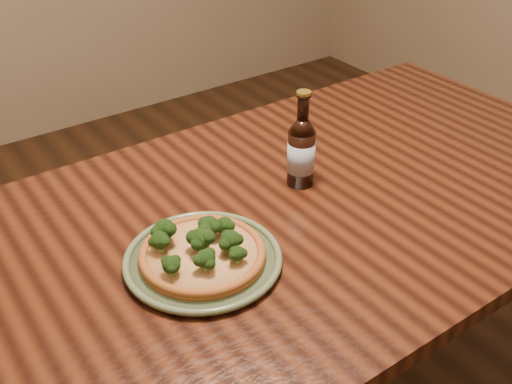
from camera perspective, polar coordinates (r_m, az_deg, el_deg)
table at (r=1.42m, az=5.24°, el=-3.43°), size 1.60×0.90×0.75m
plate at (r=1.16m, az=-5.08°, el=-6.41°), size 0.31×0.31×0.02m
pizza at (r=1.15m, az=-5.20°, el=-5.67°), size 0.24×0.24×0.07m
beer_bottle at (r=1.36m, az=4.32°, el=3.91°), size 0.06×0.06×0.23m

